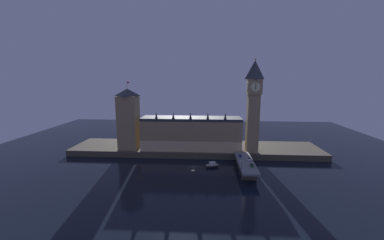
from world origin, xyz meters
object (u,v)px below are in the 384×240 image
(clock_tower, at_px, (253,103))
(car_northbound_lead, at_px, (240,156))
(car_southbound_trail, at_px, (249,159))
(street_lamp_near, at_px, (241,164))
(car_southbound_lead, at_px, (252,165))
(boat_upstream, at_px, (212,165))
(victoria_tower, at_px, (129,119))
(pedestrian_near_rail, at_px, (241,166))
(pedestrian_mid_walk, at_px, (253,160))

(clock_tower, xyz_separation_m, car_northbound_lead, (-12.06, -20.45, -37.78))
(car_southbound_trail, height_order, street_lamp_near, street_lamp_near)
(car_southbound_lead, xyz_separation_m, street_lamp_near, (-7.84, -5.58, 3.08))
(clock_tower, height_order, boat_upstream, clock_tower)
(victoria_tower, bearing_deg, clock_tower, -1.79)
(victoria_tower, distance_m, car_southbound_trail, 106.07)
(clock_tower, relative_size, pedestrian_near_rail, 44.20)
(car_northbound_lead, distance_m, car_southbound_lead, 20.54)
(car_southbound_trail, xyz_separation_m, street_lamp_near, (-7.84, -17.74, 3.09))
(car_southbound_lead, xyz_separation_m, boat_upstream, (-26.24, 14.61, -6.43))
(car_southbound_trail, bearing_deg, pedestrian_mid_walk, -44.84)
(clock_tower, bearing_deg, victoria_tower, 178.21)
(clock_tower, relative_size, victoria_tower, 1.32)
(car_northbound_lead, distance_m, pedestrian_near_rail, 22.91)
(clock_tower, xyz_separation_m, pedestrian_near_rail, (-14.54, -43.22, -37.56))
(car_southbound_lead, distance_m, pedestrian_mid_walk, 10.01)
(pedestrian_near_rail, distance_m, street_lamp_near, 4.02)
(car_southbound_trail, bearing_deg, pedestrian_near_rail, -116.38)
(clock_tower, distance_m, street_lamp_near, 59.46)
(street_lamp_near, bearing_deg, car_southbound_lead, 35.44)
(car_southbound_trail, xyz_separation_m, pedestrian_near_rail, (-7.44, -15.00, 0.18))
(car_southbound_lead, bearing_deg, car_southbound_trail, 90.00)
(boat_upstream, bearing_deg, car_southbound_lead, -29.11)
(car_southbound_trail, xyz_separation_m, pedestrian_mid_walk, (2.48, -2.47, 0.25))
(victoria_tower, distance_m, boat_upstream, 83.43)
(car_northbound_lead, height_order, car_southbound_lead, car_southbound_lead)
(pedestrian_near_rail, xyz_separation_m, pedestrian_mid_walk, (9.92, 12.54, 0.07))
(car_southbound_lead, height_order, pedestrian_mid_walk, pedestrian_mid_walk)
(clock_tower, relative_size, car_southbound_trail, 16.97)
(pedestrian_mid_walk, bearing_deg, clock_tower, 81.44)
(car_northbound_lead, height_order, pedestrian_mid_walk, pedestrian_mid_walk)
(victoria_tower, bearing_deg, pedestrian_near_rail, -27.05)
(victoria_tower, distance_m, pedestrian_mid_walk, 109.07)
(pedestrian_near_rail, bearing_deg, car_southbound_lead, 20.90)
(car_southbound_trail, height_order, pedestrian_mid_walk, pedestrian_mid_walk)
(victoria_tower, height_order, street_lamp_near, victoria_tower)
(car_southbound_trail, distance_m, boat_upstream, 27.13)
(car_northbound_lead, bearing_deg, street_lamp_near, -96.44)
(clock_tower, height_order, car_southbound_lead, clock_tower)
(victoria_tower, xyz_separation_m, street_lamp_near, (90.70, -49.26, -20.31))
(car_southbound_trail, xyz_separation_m, boat_upstream, (-26.24, 2.45, -6.41))
(victoria_tower, height_order, boat_upstream, victoria_tower)
(car_southbound_trail, relative_size, boat_upstream, 0.41)
(clock_tower, xyz_separation_m, boat_upstream, (-33.34, -25.77, -44.15))
(car_southbound_lead, distance_m, street_lamp_near, 10.10)
(pedestrian_mid_walk, height_order, boat_upstream, pedestrian_mid_walk)
(pedestrian_near_rail, bearing_deg, boat_upstream, 137.14)
(car_northbound_lead, bearing_deg, boat_upstream, -165.97)
(pedestrian_mid_walk, bearing_deg, pedestrian_near_rail, -128.35)
(clock_tower, distance_m, car_northbound_lead, 44.62)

